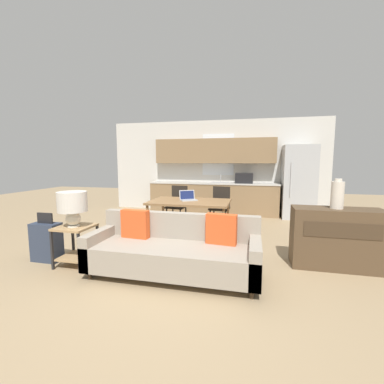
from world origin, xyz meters
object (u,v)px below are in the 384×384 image
at_px(dining_table, 190,204).
at_px(table_lamp, 72,204).
at_px(refrigerator, 298,182).
at_px(dining_chair_far_right, 220,205).
at_px(dining_chair_far_left, 178,203).
at_px(couch, 174,250).
at_px(side_table, 75,239).
at_px(laptop, 188,198).
at_px(vase, 337,195).
at_px(credenza, 336,238).
at_px(suitcase, 47,242).

height_order(dining_table, table_lamp, table_lamp).
bearing_deg(refrigerator, dining_chair_far_right, -142.20).
distance_m(table_lamp, dining_chair_far_left, 2.80).
height_order(refrigerator, couch, refrigerator).
height_order(side_table, dining_chair_far_left, dining_chair_far_left).
height_order(side_table, laptop, laptop).
distance_m(refrigerator, couch, 4.65).
distance_m(table_lamp, vase, 3.71).
height_order(refrigerator, dining_chair_far_left, refrigerator).
bearing_deg(table_lamp, dining_chair_far_right, 56.68).
relative_size(credenza, laptop, 2.94).
distance_m(side_table, suitcase, 0.55).
distance_m(side_table, dining_chair_far_right, 3.19).
relative_size(vase, dining_chair_far_right, 0.45).
relative_size(dining_table, laptop, 3.89).
bearing_deg(credenza, suitcase, -170.00).
xyz_separation_m(dining_table, dining_chair_far_left, (-0.50, 0.81, -0.15)).
height_order(dining_table, side_table, dining_table).
height_order(couch, vase, vase).
xyz_separation_m(dining_chair_far_right, laptop, (-0.57, -0.76, 0.25)).
xyz_separation_m(credenza, dining_chair_far_left, (-2.89, 1.85, 0.09)).
bearing_deg(couch, dining_chair_far_left, 105.55).
relative_size(dining_table, vase, 3.76).
bearing_deg(laptop, couch, -112.50).
height_order(vase, suitcase, vase).
height_order(credenza, vase, vase).
bearing_deg(dining_table, credenza, -23.37).
bearing_deg(couch, suitcase, -179.86).
relative_size(couch, laptop, 5.51).
bearing_deg(suitcase, side_table, -4.41).
distance_m(table_lamp, suitcase, 0.82).
bearing_deg(laptop, side_table, -153.58).
height_order(couch, table_lamp, table_lamp).
relative_size(dining_table, credenza, 1.32).
bearing_deg(table_lamp, refrigerator, 48.64).
relative_size(couch, dining_chair_far_left, 2.41).
xyz_separation_m(couch, table_lamp, (-1.47, -0.08, 0.58)).
bearing_deg(couch, credenza, 18.72).
height_order(dining_table, dining_chair_far_left, dining_chair_far_left).
relative_size(refrigerator, side_table, 3.30).
distance_m(refrigerator, dining_chair_far_left, 3.28).
height_order(dining_table, credenza, credenza).
distance_m(refrigerator, suitcase, 5.89).
xyz_separation_m(table_lamp, laptop, (1.19, 1.93, -0.14)).
relative_size(credenza, vase, 2.84).
height_order(credenza, laptop, laptop).
bearing_deg(dining_table, dining_chair_far_right, 58.40).
height_order(vase, dining_chair_far_right, vase).
xyz_separation_m(refrigerator, side_table, (-3.66, -4.11, -0.57)).
relative_size(refrigerator, table_lamp, 3.82).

